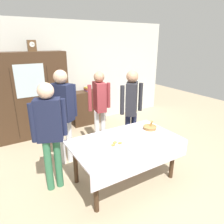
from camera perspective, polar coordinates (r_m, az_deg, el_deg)
ground_plane at (r=3.79m, az=1.64°, el=-16.56°), size 12.00×12.00×0.00m
back_wall at (r=5.55m, az=-13.49°, el=9.75°), size 6.40×0.10×2.70m
dining_table at (r=3.28m, az=4.01°, el=-9.55°), size 1.70×1.01×0.73m
wall_cabinet at (r=5.13m, az=-21.67°, el=4.09°), size 1.71×0.46×1.98m
mantel_clock at (r=5.01m, az=-21.35°, el=16.74°), size 0.18×0.11×0.24m
bookshelf_low at (r=5.73m, az=-6.65°, el=1.30°), size 0.92×0.35×0.92m
book_stack at (r=5.60m, az=-6.85°, el=6.31°), size 0.15×0.19×0.11m
tea_cup_back_edge at (r=3.23m, az=4.89°, el=-7.60°), size 0.13×0.13×0.06m
tea_cup_mid_right at (r=3.06m, az=-4.12°, el=-9.15°), size 0.13×0.13×0.06m
tea_cup_mid_left at (r=3.60m, az=5.32°, el=-4.71°), size 0.13×0.13×0.06m
bread_basket at (r=3.69m, az=10.46°, el=-4.19°), size 0.24×0.24×0.16m
pastry_plate at (r=3.09m, az=1.30°, el=-9.08°), size 0.28×0.28×0.05m
spoon_mid_right at (r=3.32m, az=-3.08°, el=-7.21°), size 0.12×0.02×0.01m
spoon_near_left at (r=3.33m, az=2.39°, el=-7.11°), size 0.12×0.02×0.01m
person_near_right_end at (r=4.05m, az=5.40°, el=2.13°), size 0.52×0.40×1.69m
person_beside_shelf at (r=3.09m, az=-16.93°, el=-4.18°), size 0.52×0.32×1.68m
person_behind_table_left at (r=4.33m, az=-3.47°, el=2.75°), size 0.52×0.39×1.63m
person_by_cabinet at (r=3.72m, az=-13.45°, el=0.93°), size 0.52×0.41×1.76m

